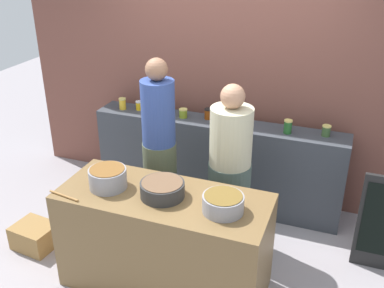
{
  "coord_description": "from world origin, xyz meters",
  "views": [
    {
      "loc": [
        1.27,
        -3.03,
        2.78
      ],
      "look_at": [
        0.0,
        0.35,
        1.05
      ],
      "focal_mm": 41.85,
      "sensor_mm": 36.0,
      "label": 1
    }
  ],
  "objects_px": {
    "preserve_jar_7": "(288,126)",
    "cooking_pot_right": "(223,203)",
    "cook_with_tongs": "(160,159)",
    "cook_in_cap": "(229,178)",
    "preserve_jar_6": "(235,117)",
    "preserve_jar_5": "(217,115)",
    "cooking_pot_left": "(108,178)",
    "preserve_jar_8": "(326,131)",
    "preserve_jar_4": "(208,114)",
    "wooden_spoon": "(64,196)",
    "bread_crate": "(35,236)",
    "cooking_pot_center": "(162,189)",
    "preserve_jar_0": "(123,104)",
    "preserve_jar_1": "(139,105)",
    "preserve_jar_2": "(167,107)",
    "preserve_jar_3": "(183,113)"
  },
  "relations": [
    {
      "from": "preserve_jar_7",
      "to": "cooking_pot_right",
      "type": "height_order",
      "value": "preserve_jar_7"
    },
    {
      "from": "cook_with_tongs",
      "to": "cook_in_cap",
      "type": "distance_m",
      "value": 0.69
    },
    {
      "from": "cooking_pot_right",
      "to": "cook_with_tongs",
      "type": "relative_size",
      "value": 0.17
    },
    {
      "from": "preserve_jar_6",
      "to": "preserve_jar_5",
      "type": "bearing_deg",
      "value": -179.43
    },
    {
      "from": "cooking_pot_left",
      "to": "preserve_jar_8",
      "type": "bearing_deg",
      "value": 43.26
    },
    {
      "from": "preserve_jar_7",
      "to": "cooking_pot_left",
      "type": "relative_size",
      "value": 0.45
    },
    {
      "from": "preserve_jar_4",
      "to": "preserve_jar_6",
      "type": "bearing_deg",
      "value": 0.13
    },
    {
      "from": "preserve_jar_6",
      "to": "cooking_pot_right",
      "type": "bearing_deg",
      "value": -77.37
    },
    {
      "from": "wooden_spoon",
      "to": "cook_in_cap",
      "type": "relative_size",
      "value": 0.18
    },
    {
      "from": "preserve_jar_8",
      "to": "cooking_pot_left",
      "type": "xyz_separation_m",
      "value": [
        -1.56,
        -1.47,
        -0.05
      ]
    },
    {
      "from": "cooking_pot_left",
      "to": "bread_crate",
      "type": "xyz_separation_m",
      "value": [
        -0.91,
        0.05,
        -0.86
      ]
    },
    {
      "from": "preserve_jar_4",
      "to": "cooking_pot_right",
      "type": "xyz_separation_m",
      "value": [
        0.62,
        -1.49,
        -0.07
      ]
    },
    {
      "from": "preserve_jar_6",
      "to": "cooking_pot_right",
      "type": "relative_size",
      "value": 0.42
    },
    {
      "from": "preserve_jar_7",
      "to": "cooking_pot_center",
      "type": "relative_size",
      "value": 0.4
    },
    {
      "from": "cook_with_tongs",
      "to": "preserve_jar_4",
      "type": "bearing_deg",
      "value": 73.85
    },
    {
      "from": "cooking_pot_center",
      "to": "preserve_jar_0",
      "type": "bearing_deg",
      "value": 128.4
    },
    {
      "from": "preserve_jar_6",
      "to": "preserve_jar_1",
      "type": "bearing_deg",
      "value": -178.88
    },
    {
      "from": "preserve_jar_8",
      "to": "cooking_pot_center",
      "type": "distance_m",
      "value": 1.81
    },
    {
      "from": "wooden_spoon",
      "to": "bread_crate",
      "type": "height_order",
      "value": "wooden_spoon"
    },
    {
      "from": "preserve_jar_0",
      "to": "cook_in_cap",
      "type": "xyz_separation_m",
      "value": [
        1.44,
        -0.66,
        -0.31
      ]
    },
    {
      "from": "cooking_pot_right",
      "to": "cooking_pot_center",
      "type": "bearing_deg",
      "value": 176.17
    },
    {
      "from": "preserve_jar_0",
      "to": "preserve_jar_8",
      "type": "height_order",
      "value": "preserve_jar_0"
    },
    {
      "from": "preserve_jar_6",
      "to": "cooking_pot_left",
      "type": "relative_size",
      "value": 0.42
    },
    {
      "from": "preserve_jar_7",
      "to": "cooking_pot_center",
      "type": "bearing_deg",
      "value": -118.14
    },
    {
      "from": "cooking_pot_left",
      "to": "cooking_pot_right",
      "type": "xyz_separation_m",
      "value": [
        0.97,
        -0.01,
        -0.02
      ]
    },
    {
      "from": "preserve_jar_4",
      "to": "preserve_jar_8",
      "type": "height_order",
      "value": "preserve_jar_4"
    },
    {
      "from": "preserve_jar_2",
      "to": "preserve_jar_7",
      "type": "bearing_deg",
      "value": -2.89
    },
    {
      "from": "bread_crate",
      "to": "preserve_jar_2",
      "type": "bearing_deg",
      "value": 61.0
    },
    {
      "from": "preserve_jar_0",
      "to": "preserve_jar_7",
      "type": "distance_m",
      "value": 1.84
    },
    {
      "from": "preserve_jar_6",
      "to": "cooking_pot_center",
      "type": "xyz_separation_m",
      "value": [
        -0.18,
        -1.45,
        -0.08
      ]
    },
    {
      "from": "preserve_jar_0",
      "to": "preserve_jar_2",
      "type": "bearing_deg",
      "value": 6.53
    },
    {
      "from": "cooking_pot_center",
      "to": "preserve_jar_4",
      "type": "bearing_deg",
      "value": 94.46
    },
    {
      "from": "preserve_jar_4",
      "to": "bread_crate",
      "type": "bearing_deg",
      "value": -131.49
    },
    {
      "from": "preserve_jar_1",
      "to": "preserve_jar_6",
      "type": "xyz_separation_m",
      "value": [
        1.09,
        0.02,
        0.01
      ]
    },
    {
      "from": "preserve_jar_1",
      "to": "wooden_spoon",
      "type": "bearing_deg",
      "value": -83.31
    },
    {
      "from": "wooden_spoon",
      "to": "bread_crate",
      "type": "distance_m",
      "value": 1.07
    },
    {
      "from": "preserve_jar_4",
      "to": "cooking_pot_center",
      "type": "distance_m",
      "value": 1.46
    },
    {
      "from": "preserve_jar_0",
      "to": "preserve_jar_5",
      "type": "bearing_deg",
      "value": 3.43
    },
    {
      "from": "wooden_spoon",
      "to": "cook_in_cap",
      "type": "xyz_separation_m",
      "value": [
        1.06,
        1.01,
        -0.17
      ]
    },
    {
      "from": "preserve_jar_4",
      "to": "wooden_spoon",
      "type": "height_order",
      "value": "preserve_jar_4"
    },
    {
      "from": "cook_in_cap",
      "to": "preserve_jar_2",
      "type": "bearing_deg",
      "value": 142.46
    },
    {
      "from": "preserve_jar_1",
      "to": "preserve_jar_8",
      "type": "distance_m",
      "value": 2.02
    },
    {
      "from": "preserve_jar_0",
      "to": "preserve_jar_4",
      "type": "distance_m",
      "value": 0.99
    },
    {
      "from": "cooking_pot_center",
      "to": "cook_with_tongs",
      "type": "xyz_separation_m",
      "value": [
        -0.34,
        0.69,
        -0.13
      ]
    },
    {
      "from": "preserve_jar_3",
      "to": "preserve_jar_6",
      "type": "height_order",
      "value": "preserve_jar_6"
    },
    {
      "from": "preserve_jar_2",
      "to": "preserve_jar_4",
      "type": "distance_m",
      "value": 0.48
    },
    {
      "from": "preserve_jar_1",
      "to": "cooking_pot_center",
      "type": "distance_m",
      "value": 1.7
    },
    {
      "from": "preserve_jar_8",
      "to": "cook_in_cap",
      "type": "distance_m",
      "value": 1.08
    },
    {
      "from": "preserve_jar_4",
      "to": "bread_crate",
      "type": "distance_m",
      "value": 2.11
    },
    {
      "from": "cook_with_tongs",
      "to": "bread_crate",
      "type": "relative_size",
      "value": 4.65
    }
  ]
}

